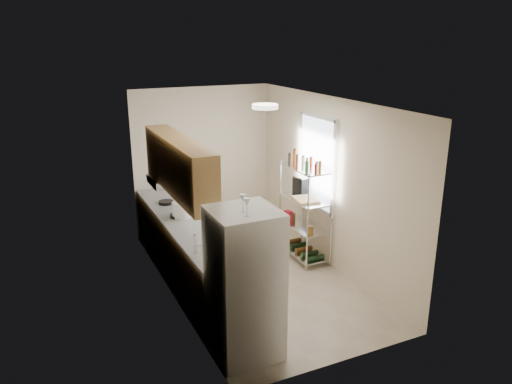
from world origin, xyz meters
The scene contains 16 objects.
room centered at (0.00, 0.00, 1.30)m, with size 2.52×4.42×2.62m.
counter_run centered at (-0.92, 0.44, 0.45)m, with size 0.63×3.51×0.90m.
upper_cabinets centered at (-1.05, 0.10, 1.81)m, with size 0.33×2.20×0.72m, color tan.
range_hood centered at (-1.00, 0.90, 1.39)m, with size 0.50×0.60×0.12m, color #B7BABC.
window centered at (1.23, 0.35, 1.55)m, with size 0.06×1.00×1.46m, color white.
bakers_rack centered at (1.00, 0.30, 1.11)m, with size 0.45×0.90×1.73m.
ceiling_dome centered at (0.00, -0.30, 2.57)m, with size 0.34×0.34×0.06m, color white.
refrigerator centered at (-0.87, -1.58, 0.86)m, with size 0.70×0.70×1.71m, color white.
wine_glass_a centered at (-0.91, -1.76, 1.81)m, with size 0.07×0.07×0.19m, color silver, non-canonical shape.
wine_glass_b centered at (-0.90, -1.63, 1.81)m, with size 0.07×0.07×0.19m, color silver, non-canonical shape.
rice_cooker centered at (-0.90, 0.60, 1.02)m, with size 0.29×0.29×0.23m, color white.
frying_pan_large centered at (-0.95, 0.63, 0.92)m, with size 0.24×0.24×0.04m, color black.
frying_pan_small centered at (-0.95, 1.29, 0.92)m, with size 0.23×0.23×0.05m, color black.
cutting_board centered at (0.96, 0.21, 1.03)m, with size 0.32×0.42×0.03m, color tan.
espresso_machine centered at (1.09, 0.61, 1.14)m, with size 0.15×0.23×0.27m, color black.
storage_bag centered at (0.89, 0.63, 0.64)m, with size 0.10×0.13×0.15m, color #A51423.
Camera 1 is at (-2.82, -6.04, 3.45)m, focal length 35.00 mm.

